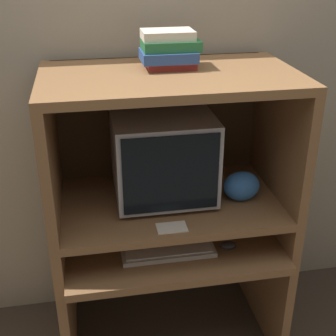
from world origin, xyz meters
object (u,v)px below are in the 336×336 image
Objects in this scene: mouse at (228,245)px; snack_bag at (242,186)px; keyboard at (168,251)px; book_stack at (169,50)px; crt_monitor at (163,155)px.

mouse is 0.44× the size of snack_bag.
book_stack is (0.04, 0.22, 0.81)m from keyboard.
snack_bag is 0.66m from book_stack.
keyboard is at bearing 177.52° from mouse.
keyboard is at bearing -101.19° from book_stack.
book_stack is at bearing 155.94° from snack_bag.
book_stack reaches higher than mouse.
crt_monitor is at bearing 164.07° from snack_bag.
snack_bag is at bearing 14.80° from keyboard.
book_stack is (-0.30, 0.13, 0.58)m from snack_bag.
keyboard is at bearing -93.10° from crt_monitor.
keyboard is 5.75× the size of mouse.
snack_bag is (0.08, 0.10, 0.23)m from mouse.
mouse is at bearing -37.69° from crt_monitor.
crt_monitor reaches higher than snack_bag.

